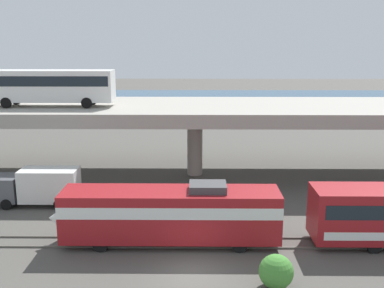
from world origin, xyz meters
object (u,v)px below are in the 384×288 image
(service_truck_west, at_px, (39,186))
(parked_car_1, at_px, (207,103))
(train_locomotive, at_px, (160,212))
(parked_car_7, at_px, (123,103))
(parked_car_4, at_px, (169,102))
(parked_car_0, at_px, (165,105))
(parked_car_6, at_px, (251,101))
(parked_car_5, at_px, (282,104))
(transit_bus_on_overpass, at_px, (49,85))
(parked_car_2, at_px, (241,105))
(parked_car_3, at_px, (97,101))

(service_truck_west, relative_size, parked_car_1, 1.55)
(parked_car_1, bearing_deg, train_locomotive, 85.35)
(train_locomotive, distance_m, parked_car_7, 51.50)
(train_locomotive, distance_m, parked_car_4, 52.14)
(parked_car_0, distance_m, parked_car_4, 3.94)
(service_truck_west, xyz_separation_m, parked_car_0, (7.41, 41.10, 0.68))
(parked_car_6, bearing_deg, parked_car_5, -28.78)
(parked_car_4, relative_size, parked_car_7, 0.93)
(parked_car_7, bearing_deg, transit_bus_on_overpass, 88.24)
(transit_bus_on_overpass, relative_size, parked_car_6, 2.69)
(service_truck_west, bearing_deg, parked_car_1, -108.25)
(parked_car_2, distance_m, parked_car_7, 20.19)
(parked_car_0, height_order, parked_car_7, same)
(parked_car_2, bearing_deg, parked_car_5, -166.69)
(parked_car_3, relative_size, parked_car_4, 1.04)
(service_truck_west, relative_size, parked_car_7, 1.55)
(transit_bus_on_overpass, bearing_deg, parked_car_4, -103.55)
(parked_car_4, xyz_separation_m, parked_car_5, (19.43, -1.80, 0.00))
(transit_bus_on_overpass, height_order, parked_car_2, transit_bus_on_overpass)
(train_locomotive, distance_m, parked_car_2, 49.55)
(parked_car_3, bearing_deg, transit_bus_on_overpass, 95.88)
(parked_car_1, height_order, parked_car_5, same)
(parked_car_1, bearing_deg, parked_car_0, 23.30)
(transit_bus_on_overpass, xyz_separation_m, parked_car_3, (-3.96, 38.49, -6.76))
(service_truck_west, xyz_separation_m, parked_car_2, (20.16, 41.49, 0.68))
(parked_car_2, relative_size, parked_car_3, 1.07)
(parked_car_2, bearing_deg, train_locomotive, 78.64)
(transit_bus_on_overpass, distance_m, parked_car_5, 46.04)
(parked_car_3, bearing_deg, parked_car_7, 151.49)
(train_locomotive, xyz_separation_m, parked_car_5, (16.99, 50.28, 0.12))
(parked_car_3, distance_m, parked_car_4, 13.02)
(parked_car_3, distance_m, parked_car_6, 27.47)
(train_locomotive, relative_size, parked_car_7, 3.47)
(parked_car_0, bearing_deg, parked_car_7, 162.87)
(parked_car_1, distance_m, parked_car_5, 12.86)
(parked_car_4, distance_m, parked_car_7, 8.07)
(parked_car_1, relative_size, parked_car_7, 1.00)
(parked_car_5, xyz_separation_m, parked_car_6, (-4.93, 2.71, -0.00))
(parked_car_2, height_order, parked_car_4, same)
(train_locomotive, height_order, transit_bus_on_overpass, transit_bus_on_overpass)
(parked_car_1, xyz_separation_m, parked_car_5, (12.82, -0.98, 0.00))
(transit_bus_on_overpass, xyz_separation_m, service_truck_west, (1.04, -7.62, -7.44))
(parked_car_1, relative_size, parked_car_4, 1.08)
(parked_car_3, bearing_deg, train_locomotive, 106.15)
(parked_car_4, height_order, parked_car_5, same)
(parked_car_2, bearing_deg, parked_car_4, -16.07)
(parked_car_7, bearing_deg, parked_car_1, -176.77)
(service_truck_west, height_order, parked_car_0, parked_car_0)
(transit_bus_on_overpass, height_order, parked_car_0, transit_bus_on_overpass)
(parked_car_2, xyz_separation_m, parked_car_3, (-25.16, 4.63, -0.00))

